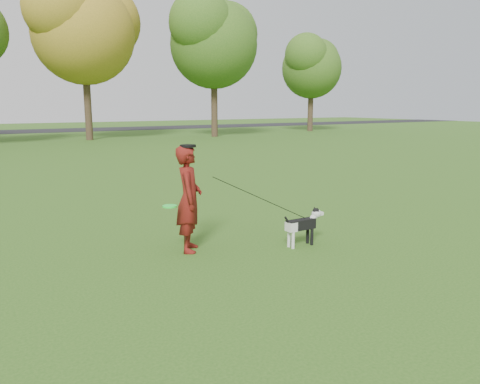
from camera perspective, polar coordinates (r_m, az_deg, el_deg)
ground at (r=8.11m, az=-0.59°, el=-6.82°), size 120.00×120.00×0.00m
road at (r=46.89m, az=-26.57°, el=6.58°), size 120.00×7.00×0.02m
man at (r=7.80m, az=-6.23°, el=-0.83°), size 0.68×0.77×1.78m
dog at (r=8.22m, az=7.78°, el=-3.78°), size 0.87×0.17×0.66m
man_held_items at (r=8.02m, az=2.66°, el=-0.83°), size 2.46×0.90×1.35m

